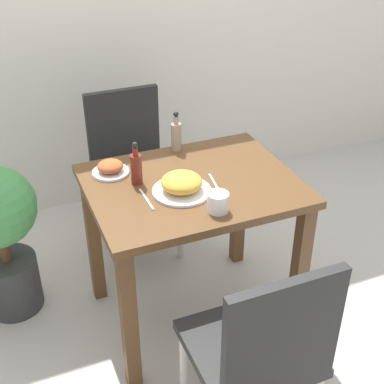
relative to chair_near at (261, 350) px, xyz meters
The scene contains 12 objects.
ground_plane 0.88m from the chair_near, 86.30° to the left, with size 16.00×16.00×0.00m, color #B7B2A8.
dining_table 0.74m from the chair_near, 86.30° to the left, with size 0.88×0.69×0.75m.
chair_near is the anchor object (origin of this frame).
chair_far 1.42m from the chair_near, 91.05° to the left, with size 0.42×0.42×0.89m.
food_plate 0.72m from the chair_near, 92.06° to the left, with size 0.24×0.24×0.08m.
side_plate 1.00m from the chair_near, 105.13° to the left, with size 0.16×0.16×0.06m.
drink_cup 0.57m from the chair_near, 83.50° to the left, with size 0.08×0.08×0.08m.
sauce_bottle 0.88m from the chair_near, 101.87° to the left, with size 0.05×0.05×0.19m.
condiment_bottle 1.09m from the chair_near, 84.77° to the left, with size 0.05×0.05×0.19m.
fork_utensil 0.73m from the chair_near, 104.73° to the left, with size 0.01×0.17×0.00m.
spoon_utensil 0.72m from the chair_near, 79.19° to the left, with size 0.03×0.18×0.00m.
potted_plant_left 1.34m from the chair_near, 123.95° to the left, with size 0.37×0.37×0.77m.
Camera 1 is at (-0.74, -1.80, 1.89)m, focal length 50.00 mm.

